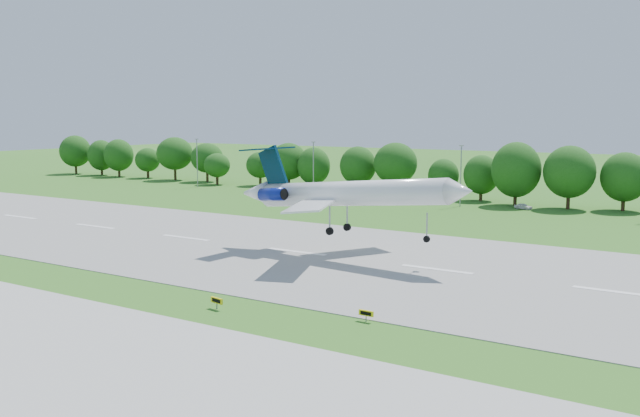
{
  "coord_description": "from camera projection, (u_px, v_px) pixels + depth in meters",
  "views": [
    {
      "loc": [
        32.99,
        -51.23,
        18.03
      ],
      "look_at": [
        -11.81,
        18.0,
        7.22
      ],
      "focal_mm": 40.0,
      "sensor_mm": 36.0,
      "label": 1
    }
  ],
  "objects": [
    {
      "name": "service_vehicle_a",
      "position": [
        299.0,
        197.0,
        154.01
      ],
      "size": [
        3.62,
        1.82,
        1.14
      ],
      "primitive_type": "imported",
      "rotation": [
        0.0,
        0.0,
        1.75
      ],
      "color": "white",
      "rests_on": "ground"
    },
    {
      "name": "ground",
      "position": [
        322.0,
        321.0,
        62.76
      ],
      "size": [
        600.0,
        600.0,
        0.0
      ],
      "primitive_type": "plane",
      "color": "#2E691B",
      "rests_on": "ground"
    },
    {
      "name": "service_vehicle_b",
      "position": [
        523.0,
        206.0,
        137.29
      ],
      "size": [
        3.7,
        2.15,
        1.18
      ],
      "primitive_type": "imported",
      "rotation": [
        0.0,
        0.0,
        1.34
      ],
      "color": "white",
      "rests_on": "ground"
    },
    {
      "name": "taxi_sign_left",
      "position": [
        366.0,
        313.0,
        62.56
      ],
      "size": [
        1.45,
        0.23,
        1.02
      ],
      "rotation": [
        0.0,
        0.0,
        -0.03
      ],
      "color": "gray",
      "rests_on": "ground"
    },
    {
      "name": "taxiway",
      "position": [
        176.0,
        385.0,
        47.77
      ],
      "size": [
        400.0,
        23.0,
        0.08
      ],
      "primitive_type": "cube",
      "color": "#ADADA8",
      "rests_on": "ground"
    },
    {
      "name": "runway",
      "position": [
        437.0,
        270.0,
        83.56
      ],
      "size": [
        400.0,
        45.0,
        0.08
      ],
      "primitive_type": "cube",
      "color": "gray",
      "rests_on": "ground"
    },
    {
      "name": "airliner",
      "position": [
        339.0,
        193.0,
        89.83
      ],
      "size": [
        34.25,
        24.85,
        10.91
      ],
      "rotation": [
        0.0,
        -0.08,
        -0.05
      ],
      "color": "white",
      "rests_on": "ground"
    },
    {
      "name": "light_poles",
      "position": [
        550.0,
        179.0,
        131.54
      ],
      "size": [
        175.9,
        0.25,
        12.19
      ],
      "color": "gray",
      "rests_on": "ground"
    },
    {
      "name": "tree_line",
      "position": [
        577.0,
        177.0,
        138.53
      ],
      "size": [
        288.4,
        8.4,
        10.4
      ],
      "color": "#382314",
      "rests_on": "ground"
    },
    {
      "name": "taxi_sign_centre",
      "position": [
        217.0,
        301.0,
        66.57
      ],
      "size": [
        1.59,
        0.45,
        1.11
      ],
      "rotation": [
        0.0,
        0.0,
        -0.18
      ],
      "color": "gray",
      "rests_on": "ground"
    }
  ]
}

